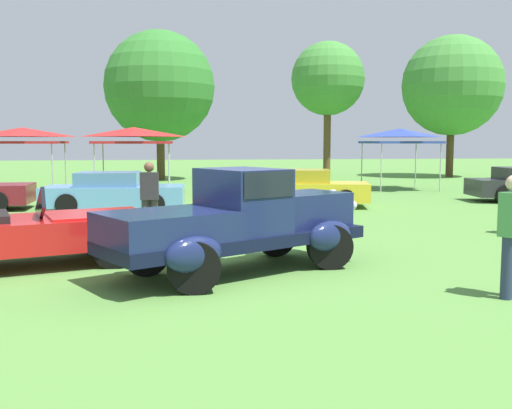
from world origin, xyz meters
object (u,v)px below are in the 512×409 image
at_px(feature_pickup_truck, 239,220).
at_px(canopy_tent_right_field, 400,135).
at_px(spectator_between_cars, 512,232).
at_px(show_car_yellow, 306,189).
at_px(spectator_near_truck, 150,197).
at_px(canopy_tent_center_field, 134,134).
at_px(canopy_tent_left_field, 22,134).
at_px(neighbor_convertible, 33,233).
at_px(show_car_skyblue, 113,193).

bearing_deg(feature_pickup_truck, canopy_tent_right_field, 60.53).
xyz_separation_m(spectator_between_cars, canopy_tent_right_field, (5.38, 17.82, 1.51)).
distance_m(show_car_yellow, spectator_near_truck, 7.48).
relative_size(spectator_between_cars, canopy_tent_center_field, 0.55).
relative_size(spectator_near_truck, canopy_tent_left_field, 0.54).
height_order(spectator_between_cars, canopy_tent_center_field, canopy_tent_center_field).
relative_size(feature_pickup_truck, canopy_tent_right_field, 1.58).
xyz_separation_m(neighbor_convertible, canopy_tent_center_field, (0.81, 13.91, 1.84)).
bearing_deg(neighbor_convertible, canopy_tent_right_field, 50.08).
bearing_deg(spectator_near_truck, canopy_tent_left_field, 114.61).
relative_size(feature_pickup_truck, spectator_between_cars, 2.72).
xyz_separation_m(feature_pickup_truck, canopy_tent_right_field, (8.89, 15.73, 1.55)).
bearing_deg(show_car_yellow, neighbor_convertible, -128.45).
height_order(spectator_between_cars, canopy_tent_right_field, canopy_tent_right_field).
bearing_deg(canopy_tent_left_field, spectator_near_truck, -65.39).
xyz_separation_m(show_car_yellow, spectator_near_truck, (-4.83, -5.71, 0.31)).
distance_m(show_car_skyblue, canopy_tent_center_field, 6.43).
bearing_deg(feature_pickup_truck, neighbor_convertible, 164.08).
bearing_deg(canopy_tent_right_field, neighbor_convertible, -129.92).
distance_m(feature_pickup_truck, show_car_yellow, 9.97).
bearing_deg(spectator_between_cars, show_car_skyblue, 120.55).
relative_size(show_car_skyblue, canopy_tent_center_field, 1.37).
bearing_deg(spectator_between_cars, canopy_tent_center_field, 109.91).
relative_size(neighbor_convertible, spectator_between_cars, 2.70).
xyz_separation_m(feature_pickup_truck, spectator_between_cars, (3.51, -2.09, 0.05)).
distance_m(show_car_yellow, canopy_tent_center_field, 8.24).
bearing_deg(canopy_tent_center_field, feature_pickup_truck, -79.95).
xyz_separation_m(spectator_near_truck, canopy_tent_right_field, (10.47, 12.02, 1.51)).
xyz_separation_m(spectator_near_truck, canopy_tent_left_field, (-5.62, 12.27, 1.51)).
height_order(neighbor_convertible, canopy_tent_center_field, canopy_tent_center_field).
distance_m(feature_pickup_truck, spectator_between_cars, 4.09).
height_order(neighbor_convertible, show_car_yellow, neighbor_convertible).
relative_size(show_car_yellow, canopy_tent_left_field, 1.34).
relative_size(neighbor_convertible, canopy_tent_left_field, 1.44).
bearing_deg(spectator_near_truck, feature_pickup_truck, -66.96).
relative_size(spectator_near_truck, canopy_tent_right_field, 0.58).
relative_size(spectator_near_truck, spectator_between_cars, 1.00).
height_order(canopy_tent_left_field, canopy_tent_center_field, same).
relative_size(spectator_between_cars, canopy_tent_right_field, 0.58).
bearing_deg(spectator_between_cars, canopy_tent_left_field, 120.65).
distance_m(feature_pickup_truck, spectator_near_truck, 4.04).
distance_m(canopy_tent_left_field, canopy_tent_center_field, 4.69).
height_order(neighbor_convertible, show_car_skyblue, neighbor_convertible).
xyz_separation_m(neighbor_convertible, canopy_tent_left_field, (-3.75, 15.00, 1.84)).
xyz_separation_m(show_car_skyblue, canopy_tent_right_field, (11.77, 7.01, 1.82)).
height_order(feature_pickup_truck, spectator_near_truck, feature_pickup_truck).
bearing_deg(show_car_skyblue, feature_pickup_truck, -71.78).
relative_size(show_car_yellow, canopy_tent_center_field, 1.36).
bearing_deg(show_car_skyblue, spectator_between_cars, -59.45).
bearing_deg(spectator_near_truck, canopy_tent_center_field, 95.41).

